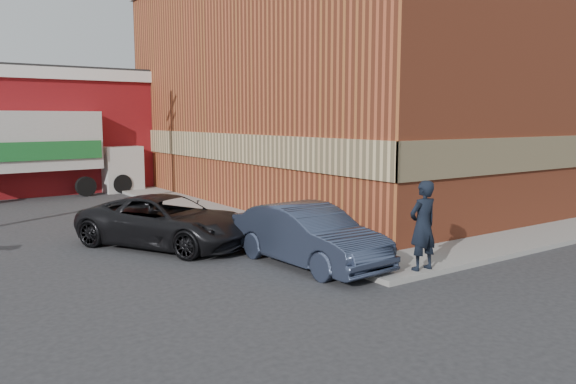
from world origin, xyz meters
TOP-DOWN VIEW (x-y plane):
  - ground at (0.00, 0.00)m, footprint 90.00×90.00m
  - brick_building at (8.50, 9.00)m, footprint 14.25×18.25m
  - sidewalk_south at (7.50, -0.90)m, footprint 16.00×1.80m
  - sidewalk_west at (0.60, 9.00)m, footprint 1.80×18.00m
  - man at (0.70, -1.55)m, footprint 0.72×0.49m
  - sedan at (-0.80, 0.50)m, footprint 1.75×4.30m
  - suv_a at (-2.71, 4.12)m, footprint 4.27×5.29m
  - box_truck at (-3.29, 16.05)m, footprint 7.51×2.71m

SIDE VIEW (x-z plane):
  - ground at x=0.00m, z-range 0.00..0.00m
  - sidewalk_south at x=7.50m, z-range 0.00..0.12m
  - sidewalk_west at x=0.60m, z-range 0.00..0.12m
  - suv_a at x=-2.71m, z-range 0.00..1.34m
  - sedan at x=-0.80m, z-range 0.00..1.39m
  - man at x=0.70m, z-range 0.12..2.05m
  - box_truck at x=-3.29m, z-range 0.28..3.92m
  - brick_building at x=8.50m, z-range 0.00..9.36m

